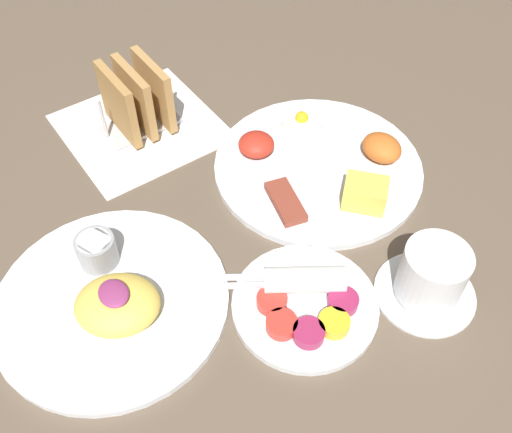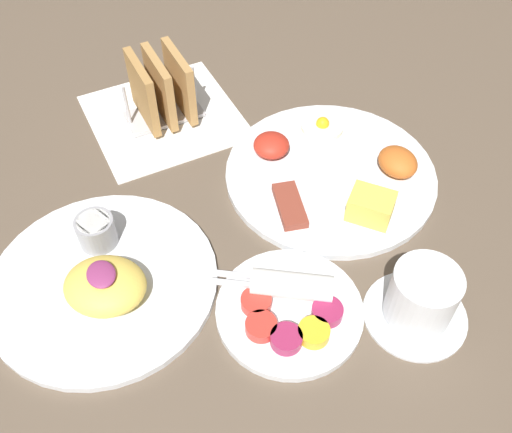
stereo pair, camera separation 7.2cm
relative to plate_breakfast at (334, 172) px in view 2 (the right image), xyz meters
The scene contains 7 objects.
ground_plane 0.20m from the plate_breakfast, 98.02° to the right, with size 3.00×3.00×0.00m, color brown.
napkin_flat 0.29m from the plate_breakfast, 144.19° to the right, with size 0.22×0.22×0.00m.
plate_breakfast is the anchor object (origin of this frame).
plate_condiments 0.23m from the plate_breakfast, 44.27° to the right, with size 0.17×0.17×0.04m.
plate_foreground 0.34m from the plate_breakfast, 84.63° to the right, with size 0.28×0.28×0.06m.
toast_rack 0.29m from the plate_breakfast, 144.19° to the right, with size 0.10×0.12×0.10m.
coffee_cup 0.24m from the plate_breakfast, ahead, with size 0.12×0.12×0.08m.
Camera 2 is at (0.49, -0.16, 0.58)m, focal length 40.00 mm.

